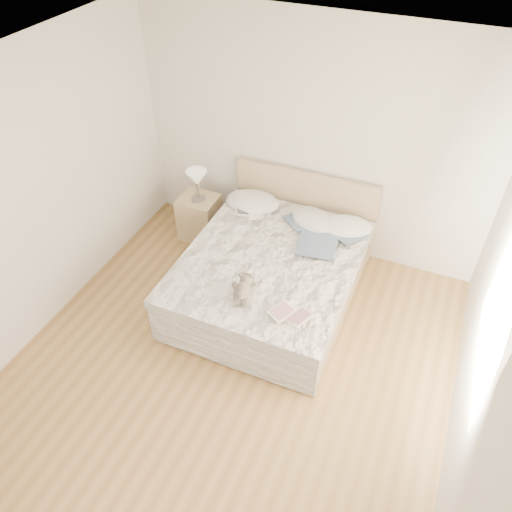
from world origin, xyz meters
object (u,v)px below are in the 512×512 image
childrens_book (291,315)px  nightstand (199,217)px  table_lamp (197,180)px  photo_book (249,212)px  teddy_bear (243,295)px  bed (273,273)px

childrens_book → nightstand: bearing=165.1°
nightstand → table_lamp: size_ratio=1.44×
photo_book → teddy_bear: 1.34m
nightstand → photo_book: 0.80m
teddy_bear → nightstand: bearing=115.7°
table_lamp → photo_book: table_lamp is taller
bed → table_lamp: size_ratio=5.52×
nightstand → teddy_bear: 1.84m
childrens_book → teddy_bear: size_ratio=1.16×
bed → teddy_bear: bearing=-91.2°
nightstand → childrens_book: (1.69, -1.38, 0.35)m
bed → nightstand: (-1.22, 0.61, -0.03)m
nightstand → table_lamp: (0.02, -0.01, 0.56)m
bed → teddy_bear: bed is taller
photo_book → childrens_book: photo_book is taller
childrens_book → bed: bearing=145.9°
photo_book → childrens_book: 1.61m
table_lamp → bed: bearing=-26.6°
photo_book → teddy_bear: (0.49, -1.25, 0.02)m
nightstand → table_lamp: bearing=-33.2°
nightstand → childrens_book: size_ratio=1.63×
childrens_book → teddy_bear: (-0.49, 0.03, 0.02)m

